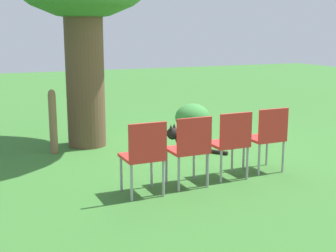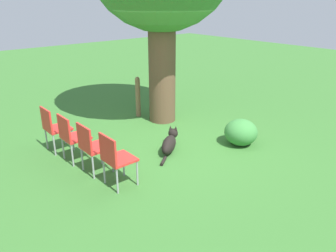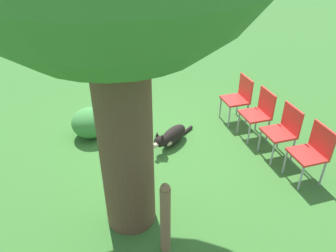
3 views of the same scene
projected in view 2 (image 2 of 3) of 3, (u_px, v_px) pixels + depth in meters
ground_plane at (172, 141)px, 6.65m from camera, size 30.00×30.00×0.00m
dog at (170, 143)px, 6.20m from camera, size 0.93×0.72×0.39m
fence_post at (138, 97)px, 7.89m from camera, size 0.12×0.12×0.98m
red_chair_0 at (115, 157)px, 4.91m from camera, size 0.42×0.44×0.87m
red_chair_1 at (92, 145)px, 5.29m from camera, size 0.42×0.44×0.87m
red_chair_2 at (71, 135)px, 5.68m from camera, size 0.42×0.44×0.87m
red_chair_3 at (53, 126)px, 6.07m from camera, size 0.42×0.44×0.87m
low_shrub at (241, 132)px, 6.43m from camera, size 0.64×0.64×0.52m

